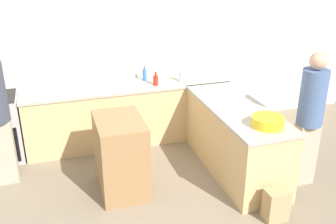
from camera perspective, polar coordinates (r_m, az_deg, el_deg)
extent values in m
cube|color=silver|center=(5.87, -6.89, 9.33)|extent=(8.00, 0.06, 2.70)
cube|color=#D6B27A|center=(5.84, -5.82, -0.31)|extent=(2.93, 0.62, 0.84)
cube|color=#ADA89E|center=(5.68, -5.99, 3.78)|extent=(2.96, 0.65, 0.04)
cube|color=#D6B27A|center=(5.13, 9.68, -4.02)|extent=(0.66, 1.84, 0.84)
cube|color=#ADA89E|center=(4.95, 10.01, 0.54)|extent=(0.69, 1.87, 0.04)
cube|color=#997047|center=(4.66, -6.87, -6.28)|extent=(0.53, 0.77, 0.91)
cylinder|color=yellow|center=(4.46, 14.28, -1.35)|extent=(0.36, 0.36, 0.11)
cylinder|color=#386BB7|center=(5.82, -3.41, 5.38)|extent=(0.07, 0.07, 0.16)
cylinder|color=#386BB7|center=(5.78, -3.44, 6.45)|extent=(0.03, 0.03, 0.06)
cylinder|color=silver|center=(5.75, 2.04, 5.29)|extent=(0.09, 0.09, 0.18)
cylinder|color=silver|center=(5.71, 2.06, 6.49)|extent=(0.04, 0.04, 0.07)
cylinder|color=red|center=(5.61, -1.80, 4.60)|extent=(0.07, 0.07, 0.14)
cylinder|color=red|center=(5.58, -1.81, 5.54)|extent=(0.03, 0.03, 0.05)
cube|color=#ADA38E|center=(5.20, -22.82, -5.34)|extent=(0.28, 0.17, 0.83)
cube|color=#ADA38E|center=(5.07, 19.14, -5.71)|extent=(0.27, 0.16, 0.79)
cylinder|color=#4C6699|center=(4.78, 20.27, 1.97)|extent=(0.30, 0.30, 0.66)
sphere|color=tan|center=(4.65, 20.99, 6.92)|extent=(0.20, 0.20, 0.20)
cube|color=tan|center=(4.45, 15.40, -12.87)|extent=(0.25, 0.18, 0.36)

